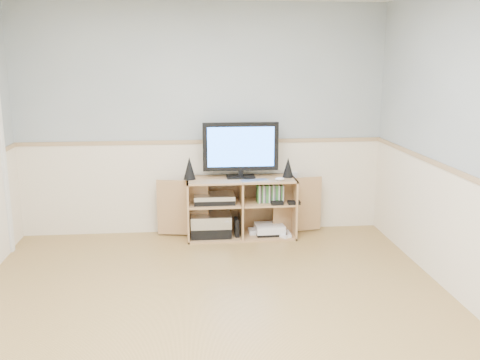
% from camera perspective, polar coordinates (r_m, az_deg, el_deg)
% --- Properties ---
extents(room, '(4.04, 4.54, 2.54)m').
position_cam_1_polar(room, '(3.76, -3.97, 2.14)').
color(room, tan).
rests_on(room, ground).
extents(media_cabinet, '(1.83, 0.44, 0.65)m').
position_cam_1_polar(media_cabinet, '(5.87, 0.07, -2.76)').
color(media_cabinet, tan).
rests_on(media_cabinet, floor).
extents(monitor, '(0.81, 0.18, 0.60)m').
position_cam_1_polar(monitor, '(5.72, 0.07, 3.42)').
color(monitor, black).
rests_on(monitor, media_cabinet).
extents(speaker_left, '(0.13, 0.13, 0.24)m').
position_cam_1_polar(speaker_left, '(5.71, -5.42, 1.26)').
color(speaker_left, black).
rests_on(speaker_left, media_cabinet).
extents(speaker_right, '(0.12, 0.12, 0.22)m').
position_cam_1_polar(speaker_right, '(5.81, 5.15, 1.35)').
color(speaker_right, black).
rests_on(speaker_right, media_cabinet).
extents(keyboard, '(0.31, 0.17, 0.01)m').
position_cam_1_polar(keyboard, '(5.62, 1.55, -0.06)').
color(keyboard, silver).
rests_on(keyboard, media_cabinet).
extents(mouse, '(0.10, 0.06, 0.04)m').
position_cam_1_polar(mouse, '(5.65, 4.27, 0.11)').
color(mouse, white).
rests_on(mouse, media_cabinet).
extents(av_components, '(0.52, 0.32, 0.47)m').
position_cam_1_polar(av_components, '(5.83, -2.98, -4.05)').
color(av_components, black).
rests_on(av_components, media_cabinet).
extents(game_consoles, '(0.45, 0.30, 0.11)m').
position_cam_1_polar(game_consoles, '(5.92, 3.05, -5.29)').
color(game_consoles, white).
rests_on(game_consoles, media_cabinet).
extents(game_cases, '(0.28, 0.13, 0.19)m').
position_cam_1_polar(game_cases, '(5.80, 3.21, -1.41)').
color(game_cases, '#3F8C3F').
rests_on(game_cases, media_cabinet).
extents(wall_outlet, '(0.12, 0.03, 0.12)m').
position_cam_1_polar(wall_outlet, '(6.06, 5.56, 0.30)').
color(wall_outlet, white).
rests_on(wall_outlet, wall_back).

